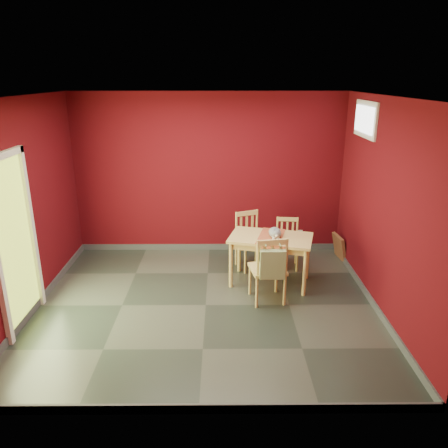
{
  "coord_description": "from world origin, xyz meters",
  "views": [
    {
      "loc": [
        0.21,
        -5.21,
        2.93
      ],
      "look_at": [
        0.25,
        0.45,
        1.0
      ],
      "focal_mm": 35.0,
      "sensor_mm": 36.0,
      "label": 1
    }
  ],
  "objects_px": {
    "chair_far_left": "(250,240)",
    "chair_far_right": "(287,243)",
    "dining_table": "(271,243)",
    "cat": "(275,231)",
    "picture_frame": "(339,247)",
    "chair_near": "(268,268)",
    "tote_bag": "(273,264)"
  },
  "relations": [
    {
      "from": "cat",
      "to": "dining_table",
      "type": "bearing_deg",
      "value": -163.28
    },
    {
      "from": "chair_far_right",
      "to": "tote_bag",
      "type": "bearing_deg",
      "value": -105.86
    },
    {
      "from": "chair_near",
      "to": "tote_bag",
      "type": "xyz_separation_m",
      "value": [
        0.03,
        -0.22,
        0.16
      ]
    },
    {
      "from": "cat",
      "to": "chair_near",
      "type": "bearing_deg",
      "value": -78.44
    },
    {
      "from": "dining_table",
      "to": "chair_far_left",
      "type": "relative_size",
      "value": 1.45
    },
    {
      "from": "chair_near",
      "to": "picture_frame",
      "type": "bearing_deg",
      "value": 47.15
    },
    {
      "from": "chair_far_left",
      "to": "cat",
      "type": "xyz_separation_m",
      "value": [
        0.31,
        -0.6,
        0.36
      ]
    },
    {
      "from": "dining_table",
      "to": "tote_bag",
      "type": "distance_m",
      "value": 0.79
    },
    {
      "from": "dining_table",
      "to": "tote_bag",
      "type": "height_order",
      "value": "tote_bag"
    },
    {
      "from": "chair_far_left",
      "to": "cat",
      "type": "height_order",
      "value": "cat"
    },
    {
      "from": "cat",
      "to": "chair_far_right",
      "type": "bearing_deg",
      "value": 91.08
    },
    {
      "from": "chair_far_left",
      "to": "chair_far_right",
      "type": "height_order",
      "value": "chair_far_left"
    },
    {
      "from": "dining_table",
      "to": "chair_near",
      "type": "distance_m",
      "value": 0.59
    },
    {
      "from": "chair_far_left",
      "to": "chair_far_right",
      "type": "relative_size",
      "value": 1.13
    },
    {
      "from": "dining_table",
      "to": "chair_far_right",
      "type": "bearing_deg",
      "value": 60.77
    },
    {
      "from": "cat",
      "to": "picture_frame",
      "type": "height_order",
      "value": "cat"
    },
    {
      "from": "dining_table",
      "to": "cat",
      "type": "bearing_deg",
      "value": -9.06
    },
    {
      "from": "chair_near",
      "to": "cat",
      "type": "bearing_deg",
      "value": 75.78
    },
    {
      "from": "chair_far_left",
      "to": "chair_near",
      "type": "bearing_deg",
      "value": -81.51
    },
    {
      "from": "tote_bag",
      "to": "chair_near",
      "type": "bearing_deg",
      "value": 96.42
    },
    {
      "from": "chair_near",
      "to": "dining_table",
      "type": "bearing_deg",
      "value": 81.36
    },
    {
      "from": "chair_far_right",
      "to": "dining_table",
      "type": "bearing_deg",
      "value": -119.23
    },
    {
      "from": "chair_far_left",
      "to": "chair_far_right",
      "type": "bearing_deg",
      "value": 0.16
    },
    {
      "from": "chair_far_right",
      "to": "picture_frame",
      "type": "xyz_separation_m",
      "value": [
        0.93,
        0.29,
        -0.2
      ]
    },
    {
      "from": "dining_table",
      "to": "cat",
      "type": "height_order",
      "value": "cat"
    },
    {
      "from": "dining_table",
      "to": "picture_frame",
      "type": "bearing_deg",
      "value": 35.13
    },
    {
      "from": "tote_bag",
      "to": "dining_table",
      "type": "bearing_deg",
      "value": 85.6
    },
    {
      "from": "chair_near",
      "to": "picture_frame",
      "type": "height_order",
      "value": "chair_near"
    },
    {
      "from": "chair_far_right",
      "to": "cat",
      "type": "xyz_separation_m",
      "value": [
        -0.28,
        -0.6,
        0.42
      ]
    },
    {
      "from": "tote_bag",
      "to": "picture_frame",
      "type": "bearing_deg",
      "value": 51.74
    },
    {
      "from": "chair_far_left",
      "to": "cat",
      "type": "distance_m",
      "value": 0.77
    },
    {
      "from": "dining_table",
      "to": "cat",
      "type": "xyz_separation_m",
      "value": [
        0.06,
        -0.01,
        0.18
      ]
    }
  ]
}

